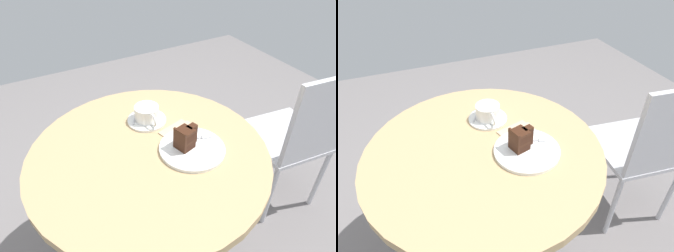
{
  "view_description": "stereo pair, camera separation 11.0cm",
  "coord_description": "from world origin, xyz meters",
  "views": [
    {
      "loc": [
        0.72,
        -0.32,
        1.39
      ],
      "look_at": [
        -0.05,
        0.1,
        0.73
      ],
      "focal_mm": 32.0,
      "sensor_mm": 36.0,
      "label": 1
    },
    {
      "loc": [
        0.76,
        -0.22,
        1.39
      ],
      "look_at": [
        -0.05,
        0.1,
        0.73
      ],
      "focal_mm": 32.0,
      "sensor_mm": 36.0,
      "label": 2
    }
  ],
  "objects": [
    {
      "name": "cake_plate",
      "position": [
        0.07,
        0.14,
        0.7
      ],
      "size": [
        0.23,
        0.23,
        0.01
      ],
      "color": "white",
      "rests_on": "cafe_table"
    },
    {
      "name": "cake_slice",
      "position": [
        0.05,
        0.12,
        0.74
      ],
      "size": [
        0.07,
        0.09,
        0.08
      ],
      "rotation": [
        0.0,
        0.0,
        1.84
      ],
      "color": "#381E14",
      "rests_on": "cake_plate"
    },
    {
      "name": "fork",
      "position": [
        0.04,
        0.18,
        0.7
      ],
      "size": [
        0.04,
        0.14,
        0.0
      ],
      "rotation": [
        0.0,
        0.0,
        1.36
      ],
      "color": "silver",
      "rests_on": "cake_plate"
    },
    {
      "name": "teaspoon",
      "position": [
        -0.21,
        0.04,
        0.7
      ],
      "size": [
        0.09,
        0.06,
        0.0
      ],
      "rotation": [
        0.0,
        0.0,
        2.6
      ],
      "color": "silver",
      "rests_on": "saucer"
    },
    {
      "name": "saucer",
      "position": [
        -0.16,
        0.07,
        0.69
      ],
      "size": [
        0.15,
        0.15,
        0.01
      ],
      "color": "white",
      "rests_on": "cafe_table"
    },
    {
      "name": "napkin",
      "position": [
        -0.02,
        0.15,
        0.69
      ],
      "size": [
        0.17,
        0.16,
        0.0
      ],
      "rotation": [
        0.0,
        0.0,
        3.27
      ],
      "color": "tan",
      "rests_on": "cafe_table"
    },
    {
      "name": "coffee_cup",
      "position": [
        -0.16,
        0.07,
        0.73
      ],
      "size": [
        0.13,
        0.1,
        0.06
      ],
      "color": "white",
      "rests_on": "saucer"
    },
    {
      "name": "cafe_table",
      "position": [
        0.0,
        0.0,
        0.58
      ],
      "size": [
        0.84,
        0.84,
        0.69
      ],
      "color": "tan",
      "rests_on": "ground"
    },
    {
      "name": "cafe_chair",
      "position": [
        0.05,
        0.77,
        0.5
      ],
      "size": [
        0.42,
        0.42,
        0.85
      ],
      "rotation": [
        0.0,
        0.0,
        4.59
      ],
      "color": "#BCBCC1",
      "rests_on": "ground"
    }
  ]
}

